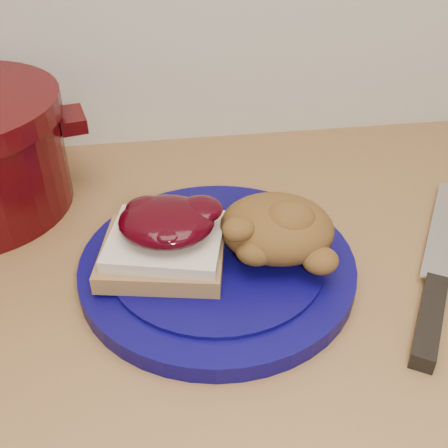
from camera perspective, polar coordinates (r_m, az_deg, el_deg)
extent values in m
cylinder|color=#090549|center=(0.60, -0.68, -4.33)|extent=(0.36, 0.36, 0.02)
cube|color=olive|center=(0.58, -6.22, -3.02)|extent=(0.14, 0.13, 0.02)
cube|color=beige|center=(0.57, -5.96, -1.66)|extent=(0.13, 0.12, 0.01)
ellipsoid|color=black|center=(0.56, -5.88, 0.28)|extent=(0.12, 0.11, 0.03)
ellipsoid|color=brown|center=(0.58, 5.38, -0.41)|extent=(0.14, 0.13, 0.06)
cube|color=black|center=(0.58, 20.17, -9.12)|extent=(0.08, 0.11, 0.02)
cube|color=silver|center=(0.70, 21.63, -0.35)|extent=(0.13, 0.19, 0.00)
cube|color=#380507|center=(0.72, -15.23, 10.18)|extent=(0.04, 0.06, 0.02)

